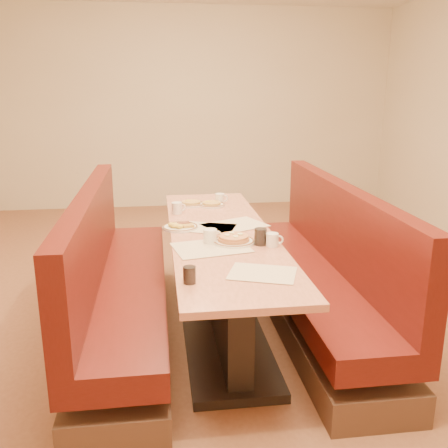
{
  "coord_description": "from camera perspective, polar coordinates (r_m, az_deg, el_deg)",
  "views": [
    {
      "loc": [
        -0.43,
        -3.3,
        1.73
      ],
      "look_at": [
        0.0,
        -0.16,
        0.85
      ],
      "focal_mm": 40.0,
      "sensor_mm": 36.0,
      "label": 1
    }
  ],
  "objects": [
    {
      "name": "booth_right",
      "position": [
        3.75,
        10.88,
        -6.15
      ],
      "size": [
        0.55,
        2.5,
        1.05
      ],
      "color": "#4C3326",
      "rests_on": "ground"
    },
    {
      "name": "booth_left",
      "position": [
        3.58,
        -12.12,
        -7.29
      ],
      "size": [
        0.55,
        2.5,
        1.05
      ],
      "color": "#4C3326",
      "rests_on": "ground"
    },
    {
      "name": "placemat_near_left",
      "position": [
        3.12,
        -1.48,
        -2.7
      ],
      "size": [
        0.51,
        0.42,
        0.0
      ],
      "primitive_type": "cube",
      "rotation": [
        0.0,
        0.0,
        0.2
      ],
      "color": "beige",
      "rests_on": "diner_table"
    },
    {
      "name": "coffee_mug_d",
      "position": [
        3.97,
        -5.35,
        1.86
      ],
      "size": [
        0.12,
        0.08,
        0.09
      ],
      "rotation": [
        0.0,
        0.0,
        0.33
      ],
      "color": "white",
      "rests_on": "diner_table"
    },
    {
      "name": "extra_plate_far",
      "position": [
        4.24,
        -3.78,
        2.35
      ],
      "size": [
        0.23,
        0.23,
        0.05
      ],
      "rotation": [
        0.0,
        0.0,
        -0.07
      ],
      "color": "white",
      "rests_on": "diner_table"
    },
    {
      "name": "ground",
      "position": [
        3.75,
        -0.33,
        -11.95
      ],
      "size": [
        8.0,
        8.0,
        0.0
      ],
      "primitive_type": "plane",
      "color": "#9E6647",
      "rests_on": "ground"
    },
    {
      "name": "diner_table",
      "position": [
        3.59,
        -0.34,
        -6.65
      ],
      "size": [
        0.7,
        2.5,
        0.75
      ],
      "color": "black",
      "rests_on": "ground"
    },
    {
      "name": "eggs_plate",
      "position": [
        3.55,
        -5.07,
        -0.3
      ],
      "size": [
        0.25,
        0.25,
        0.05
      ],
      "rotation": [
        0.0,
        0.0,
        0.19
      ],
      "color": "white",
      "rests_on": "diner_table"
    },
    {
      "name": "soda_tumbler_mid",
      "position": [
        3.18,
        4.19,
        -1.46
      ],
      "size": [
        0.08,
        0.08,
        0.11
      ],
      "color": "black",
      "rests_on": "diner_table"
    },
    {
      "name": "placemat_far_right",
      "position": [
        3.62,
        1.24,
        -0.12
      ],
      "size": [
        0.52,
        0.46,
        0.0
      ],
      "primitive_type": "cube",
      "rotation": [
        0.0,
        0.0,
        0.43
      ],
      "color": "beige",
      "rests_on": "diner_table"
    },
    {
      "name": "coffee_mug_b",
      "position": [
        3.2,
        -1.53,
        -1.39
      ],
      "size": [
        0.12,
        0.09,
        0.09
      ],
      "rotation": [
        0.0,
        0.0,
        0.27
      ],
      "color": "white",
      "rests_on": "diner_table"
    },
    {
      "name": "soda_tumbler_near",
      "position": [
        2.58,
        -3.97,
        -5.83
      ],
      "size": [
        0.07,
        0.07,
        0.09
      ],
      "color": "black",
      "rests_on": "diner_table"
    },
    {
      "name": "placemat_far_left",
      "position": [
        3.55,
        -1.8,
        -0.43
      ],
      "size": [
        0.44,
        0.38,
        0.0
      ],
      "primitive_type": "cube",
      "rotation": [
        0.0,
        0.0,
        -0.34
      ],
      "color": "beige",
      "rests_on": "diner_table"
    },
    {
      "name": "coffee_mug_c",
      "position": [
        4.29,
        -0.44,
        2.95
      ],
      "size": [
        0.11,
        0.08,
        0.09
      ],
      "rotation": [
        0.0,
        0.0,
        -0.01
      ],
      "color": "white",
      "rests_on": "diner_table"
    },
    {
      "name": "room_envelope",
      "position": [
        3.33,
        -0.39,
        18.99
      ],
      "size": [
        6.04,
        8.04,
        2.82
      ],
      "color": "beige",
      "rests_on": "ground"
    },
    {
      "name": "coffee_mug_a",
      "position": [
        3.16,
        5.6,
        -1.78
      ],
      "size": [
        0.11,
        0.08,
        0.08
      ],
      "rotation": [
        0.0,
        0.0,
        -0.14
      ],
      "color": "white",
      "rests_on": "diner_table"
    },
    {
      "name": "placemat_near_right",
      "position": [
        2.72,
        4.42,
        -5.62
      ],
      "size": [
        0.42,
        0.37,
        0.0
      ],
      "primitive_type": "cube",
      "rotation": [
        0.0,
        0.0,
        -0.35
      ],
      "color": "beige",
      "rests_on": "diner_table"
    },
    {
      "name": "extra_plate_mid",
      "position": [
        4.21,
        -1.44,
        2.27
      ],
      "size": [
        0.22,
        0.22,
        0.05
      ],
      "rotation": [
        0.0,
        0.0,
        0.14
      ],
      "color": "white",
      "rests_on": "diner_table"
    },
    {
      "name": "pancake_plate",
      "position": [
        3.22,
        1.11,
        -1.83
      ],
      "size": [
        0.27,
        0.27,
        0.06
      ],
      "rotation": [
        0.0,
        0.0,
        -0.29
      ],
      "color": "white",
      "rests_on": "diner_table"
    }
  ]
}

